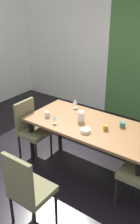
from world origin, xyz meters
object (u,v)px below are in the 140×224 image
wine_glass_south (54,118)px  cup_right (122,125)px  cup_west (106,127)px  dining_table (91,129)px  serving_bowl_left (85,131)px  chair_head_near (27,188)px  pitcher_rear (81,117)px  wine_glass_near_shelf (75,101)px  cup_center (47,114)px  chair_left_near (31,127)px

wine_glass_south → cup_right: (0.90, 0.50, -0.06)m
cup_west → dining_table: bearing=175.0°
serving_bowl_left → dining_table: bearing=101.4°
dining_table → serving_bowl_left: serving_bowl_left is taller
chair_head_near → wine_glass_south: bearing=113.8°
cup_right → pitcher_rear: bearing=-161.1°
wine_glass_near_shelf → cup_center: 0.58m
chair_left_near → wine_glass_near_shelf: chair_left_near is taller
dining_table → pitcher_rear: (-0.19, -0.01, 0.16)m
serving_bowl_left → cup_right: cup_right is taller
serving_bowl_left → cup_right: 0.58m
cup_west → wine_glass_south: bearing=-159.1°
chair_head_near → cup_center: size_ratio=11.91×
cup_west → pitcher_rear: size_ratio=0.46×
chair_left_near → serving_bowl_left: 1.07m
chair_left_near → cup_right: 1.52m
chair_head_near → cup_right: bearing=76.2°
chair_left_near → cup_center: 0.39m
serving_bowl_left → chair_left_near: bearing=-176.4°
chair_left_near → cup_right: bearing=110.4°
wine_glass_south → pitcher_rear: bearing=45.0°
cup_center → pitcher_rear: pitcher_rear is taller
dining_table → wine_glass_south: (-0.48, -0.30, 0.18)m
dining_table → cup_west: 0.28m
wine_glass_near_shelf → pitcher_rear: (0.36, -0.36, -0.04)m
wine_glass_south → wine_glass_near_shelf: bearing=95.8°
chair_head_near → chair_left_near: bearing=132.0°
wine_glass_near_shelf → pitcher_rear: 0.51m
chair_head_near → pitcher_rear: chair_head_near is taller
cup_right → pitcher_rear: 0.64m
wine_glass_near_shelf → cup_west: (0.80, -0.38, -0.08)m
serving_bowl_left → pitcher_rear: pitcher_rear is taller
cup_center → wine_glass_near_shelf: bearing=72.5°
wine_glass_south → cup_center: (-0.24, 0.11, -0.06)m
cup_center → cup_west: 0.99m
wine_glass_south → serving_bowl_left: 0.54m
wine_glass_south → chair_left_near: bearing=-177.8°
chair_head_near → cup_west: chair_head_near is taller
chair_left_near → wine_glass_south: (0.50, 0.02, 0.31)m
wine_glass_near_shelf → pitcher_rear: wine_glass_near_shelf is taller
dining_table → pitcher_rear: size_ratio=12.63×
dining_table → cup_right: bearing=25.5°
chair_left_near → pitcher_rear: chair_left_near is taller
dining_table → cup_center: bearing=-165.2°
chair_head_near → cup_right: 1.70m
wine_glass_near_shelf → cup_center: size_ratio=1.91×
dining_table → cup_right: 0.48m
chair_head_near → cup_right: size_ratio=12.38×
dining_table → chair_head_near: 1.44m
serving_bowl_left → cup_center: bearing=175.0°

